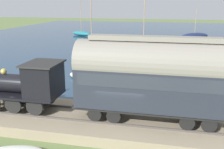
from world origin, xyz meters
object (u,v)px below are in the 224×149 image
object	(u,v)px
sailboat_navy	(194,36)
rowboat_off_pier	(77,75)
passenger_coach	(152,75)
rowboat_near_shore	(141,85)
sailboat_blue	(92,57)
rowboat_far_out	(141,101)
steam_locomotive	(27,83)
sailboat_gray	(143,57)
sailboat_teal	(81,33)

from	to	relation	value
sailboat_navy	rowboat_off_pier	size ratio (longest dim) A/B	2.59
passenger_coach	rowboat_near_shore	bearing A→B (deg)	9.97
rowboat_off_pier	passenger_coach	bearing A→B (deg)	-103.12
sailboat_blue	rowboat_off_pier	distance (m)	6.27
rowboat_far_out	rowboat_off_pier	world-z (taller)	rowboat_far_out
steam_locomotive	rowboat_near_shore	distance (m)	9.67
sailboat_gray	sailboat_teal	distance (m)	27.51
rowboat_near_shore	rowboat_off_pier	world-z (taller)	rowboat_near_shore
steam_locomotive	sailboat_navy	bearing A→B (deg)	-18.16
steam_locomotive	rowboat_near_shore	xyz separation A→B (m)	(7.36, -5.93, -2.03)
passenger_coach	sailboat_blue	bearing A→B (deg)	27.12
sailboat_navy	rowboat_near_shore	xyz separation A→B (m)	(-31.01, 6.65, -0.40)
sailboat_navy	sailboat_teal	size ratio (longest dim) A/B	0.65
sailboat_gray	sailboat_navy	xyz separation A→B (m)	(21.81, -7.46, -0.05)
steam_locomotive	sailboat_blue	distance (m)	15.51
sailboat_navy	sailboat_blue	bearing A→B (deg)	116.85
passenger_coach	steam_locomotive	bearing A→B (deg)	90.00
sailboat_gray	rowboat_off_pier	world-z (taller)	sailboat_gray
sailboat_teal	rowboat_off_pier	xyz separation A→B (m)	(-30.25, -9.93, -0.31)
sailboat_blue	sailboat_navy	bearing A→B (deg)	-35.12
steam_locomotive	rowboat_far_out	xyz separation A→B (m)	(3.82, -6.34, -2.03)
sailboat_gray	sailboat_navy	size ratio (longest dim) A/B	1.53
passenger_coach	rowboat_near_shore	distance (m)	8.02
rowboat_near_shore	rowboat_far_out	bearing A→B (deg)	170.52
sailboat_gray	passenger_coach	bearing A→B (deg)	159.87
sailboat_blue	sailboat_teal	xyz separation A→B (m)	(24.01, 9.50, -0.15)
passenger_coach	sailboat_navy	bearing A→B (deg)	-7.96
steam_locomotive	sailboat_blue	xyz separation A→B (m)	(15.41, 0.67, -1.61)
passenger_coach	sailboat_gray	world-z (taller)	sailboat_gray
sailboat_blue	steam_locomotive	bearing A→B (deg)	177.38
sailboat_gray	rowboat_near_shore	bearing A→B (deg)	157.65
sailboat_teal	rowboat_near_shore	distance (m)	35.88
sailboat_blue	rowboat_near_shore	size ratio (longest dim) A/B	3.13
passenger_coach	rowboat_off_pier	distance (m)	12.19
rowboat_near_shore	rowboat_off_pier	distance (m)	6.44
steam_locomotive	sailboat_teal	size ratio (longest dim) A/B	0.61
rowboat_off_pier	sailboat_teal	bearing A→B (deg)	55.89
sailboat_navy	rowboat_off_pier	world-z (taller)	sailboat_navy
rowboat_near_shore	rowboat_far_out	world-z (taller)	rowboat_far_out
passenger_coach	sailboat_gray	xyz separation A→B (m)	(16.56, 2.10, -2.48)
sailboat_navy	passenger_coach	bearing A→B (deg)	138.91
sailboat_navy	sailboat_teal	world-z (taller)	sailboat_teal
rowboat_far_out	passenger_coach	bearing A→B (deg)	-172.58
sailboat_blue	rowboat_off_pier	bearing A→B (deg)	178.78
sailboat_gray	sailboat_blue	xyz separation A→B (m)	(-1.15, 5.80, -0.03)
steam_locomotive	passenger_coach	bearing A→B (deg)	-90.00
passenger_coach	rowboat_near_shore	xyz separation A→B (m)	(7.36, 1.29, -2.93)
steam_locomotive	passenger_coach	xyz separation A→B (m)	(-0.00, -7.22, 0.90)
steam_locomotive	sailboat_teal	distance (m)	40.75
passenger_coach	sailboat_teal	distance (m)	43.17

